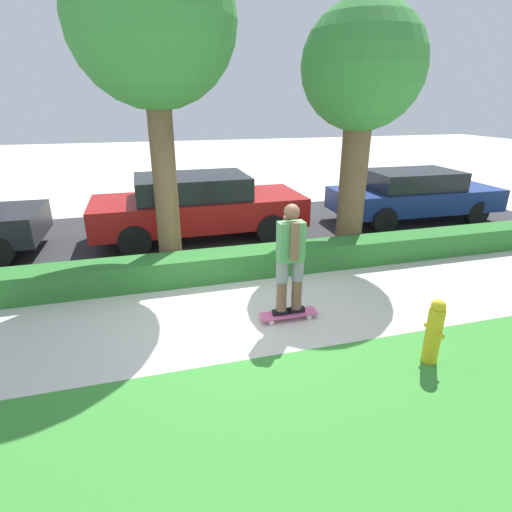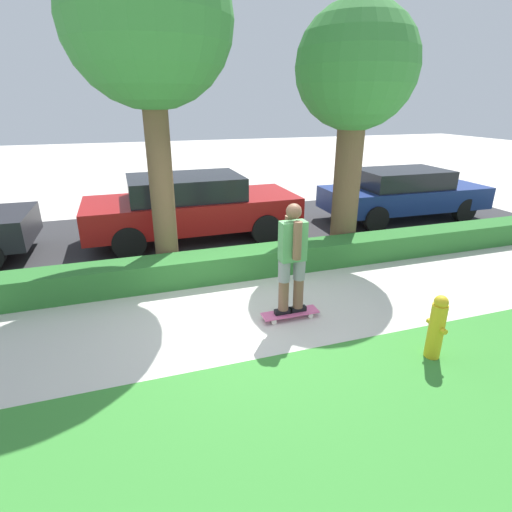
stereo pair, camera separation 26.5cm
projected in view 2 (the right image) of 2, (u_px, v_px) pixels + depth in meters
name	position (u px, v px, depth m)	size (l,w,h in m)	color
ground_plane	(256.00, 318.00, 6.00)	(60.00, 60.00, 0.00)	beige
grass_lawn_strip	(367.00, 489.00, 3.34)	(18.06, 4.00, 0.01)	#388433
street_asphalt	(203.00, 235.00, 9.72)	(18.06, 5.00, 0.01)	#2D2D30
hedge_row	(229.00, 264.00, 7.33)	(18.06, 0.60, 0.48)	#2D702D
skateboard	(290.00, 313.00, 5.96)	(0.86, 0.24, 0.10)	#DB5B93
skater_person	(292.00, 257.00, 5.64)	(0.49, 0.43, 1.66)	black
tree_near	(148.00, 25.00, 6.10)	(2.66, 2.66, 5.55)	brown
tree_mid	(356.00, 76.00, 7.44)	(2.29, 2.29, 4.79)	brown
parked_car_middle	(191.00, 206.00, 9.21)	(4.81, 1.98, 1.49)	maroon
parked_car_rear	(403.00, 193.00, 10.83)	(4.47, 1.81, 1.36)	navy
fire_hydrant	(437.00, 327.00, 4.93)	(0.19, 0.31, 0.86)	gold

